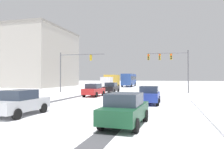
% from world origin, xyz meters
% --- Properties ---
extents(wheel_track_left_lane, '(0.85, 31.19, 0.01)m').
position_xyz_m(wheel_track_left_lane, '(-3.97, 14.18, 0.00)').
color(wheel_track_left_lane, '#4C4C51').
rests_on(wheel_track_left_lane, ground).
extents(wheel_track_right_lane, '(0.96, 31.19, 0.01)m').
position_xyz_m(wheel_track_right_lane, '(4.64, 14.18, 0.00)').
color(wheel_track_right_lane, '#4C4C51').
rests_on(wheel_track_right_lane, ground).
extents(sidewalk_kerb_right, '(4.00, 31.19, 0.12)m').
position_xyz_m(sidewalk_kerb_right, '(11.36, 12.76, 0.06)').
color(sidewalk_kerb_right, white).
rests_on(sidewalk_kerb_right, ground).
extents(traffic_signal_near_left, '(7.51, 0.59, 6.50)m').
position_xyz_m(traffic_signal_near_left, '(-7.82, 24.47, 4.51)').
color(traffic_signal_near_left, '#56565B').
rests_on(traffic_signal_near_left, ground).
extents(traffic_signal_near_right, '(6.21, 0.68, 6.50)m').
position_xyz_m(traffic_signal_near_right, '(7.51, 26.20, 4.80)').
color(traffic_signal_near_right, '#56565B').
rests_on(traffic_signal_near_right, ground).
extents(car_black_lead, '(1.86, 4.11, 1.62)m').
position_xyz_m(car_black_lead, '(-1.57, 25.23, 0.82)').
color(car_black_lead, black).
rests_on(car_black_lead, ground).
extents(car_red_second, '(1.90, 4.14, 1.62)m').
position_xyz_m(car_red_second, '(-2.05, 18.51, 0.82)').
color(car_red_second, red).
rests_on(car_red_second, ground).
extents(car_blue_third, '(1.84, 4.10, 1.62)m').
position_xyz_m(car_blue_third, '(5.50, 12.60, 0.82)').
color(car_blue_third, '#233899').
rests_on(car_blue_third, ground).
extents(car_silver_fourth, '(1.90, 4.13, 1.62)m').
position_xyz_m(car_silver_fourth, '(-1.86, 4.48, 0.82)').
color(car_silver_fourth, '#B7BABF').
rests_on(car_silver_fourth, ground).
extents(car_dark_green_fifth, '(2.01, 4.19, 1.62)m').
position_xyz_m(car_dark_green_fifth, '(5.12, 3.42, 0.82)').
color(car_dark_green_fifth, '#194C2D').
rests_on(car_dark_green_fifth, ground).
extents(bus_oncoming, '(2.91, 11.07, 3.38)m').
position_xyz_m(bus_oncoming, '(-3.23, 49.40, 1.99)').
color(bus_oncoming, '#284793').
rests_on(bus_oncoming, ground).
extents(box_truck_delivery, '(2.52, 7.48, 3.02)m').
position_xyz_m(box_truck_delivery, '(-5.29, 38.32, 1.63)').
color(box_truck_delivery, silver).
rests_on(box_truck_delivery, ground).
extents(office_building_far_left_block, '(27.31, 19.99, 15.34)m').
position_xyz_m(office_building_far_left_block, '(-32.88, 42.91, 7.68)').
color(office_building_far_left_block, '#B2ADA3').
rests_on(office_building_far_left_block, ground).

